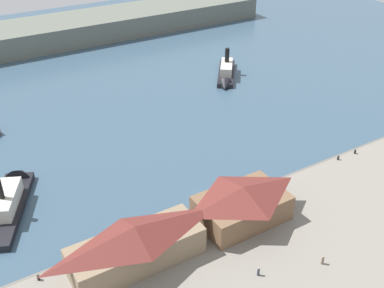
{
  "coord_description": "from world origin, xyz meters",
  "views": [
    {
      "loc": [
        -40.52,
        -61.51,
        57.02
      ],
      "look_at": [
        7.34,
        16.71,
        2.0
      ],
      "focal_mm": 43.24,
      "sensor_mm": 36.0,
      "label": 1
    }
  ],
  "objects": [
    {
      "name": "far_headland",
      "position": [
        0.0,
        110.0,
        4.0
      ],
      "size": [
        180.0,
        24.0,
        8.0
      ],
      "primitive_type": "cube",
      "color": "#60665B",
      "rests_on": "ground"
    },
    {
      "name": "ferry_shed_east_terminal",
      "position": [
        -19.37,
        -9.73,
        5.06
      ],
      "size": [
        22.32,
        8.26,
        7.6
      ],
      "color": "#847056",
      "rests_on": "quay_promenade"
    },
    {
      "name": "mooring_post_center_east",
      "position": [
        32.22,
        -4.87,
        1.65
      ],
      "size": [
        0.44,
        0.44,
        0.9
      ],
      "primitive_type": "cylinder",
      "color": "black",
      "rests_on": "quay_promenade"
    },
    {
      "name": "ferry_moored_east",
      "position": [
        39.21,
        48.32,
        1.54
      ],
      "size": [
        17.05,
        20.32,
        10.04
      ],
      "color": "black",
      "rests_on": "ground"
    },
    {
      "name": "pedestrian_near_east_shed",
      "position": [
        -4.2,
        -22.35,
        1.94
      ],
      "size": [
        0.4,
        0.4,
        1.62
      ],
      "color": "#33384C",
      "rests_on": "quay_promenade"
    },
    {
      "name": "pedestrian_near_cart",
      "position": [
        6.3,
        -25.88,
        1.98
      ],
      "size": [
        0.42,
        0.42,
        1.71
      ],
      "color": "#6B5B4C",
      "rests_on": "quay_promenade"
    },
    {
      "name": "ferry_mid_harbor",
      "position": [
        -33.11,
        19.01,
        1.42
      ],
      "size": [
        15.53,
        24.55,
        10.49
      ],
      "color": "black",
      "rests_on": "ground"
    },
    {
      "name": "seawall_edge",
      "position": [
        0.0,
        -3.6,
        0.5
      ],
      "size": [
        110.0,
        0.8,
        1.0
      ],
      "primitive_type": "cube",
      "color": "#666159",
      "rests_on": "ground"
    },
    {
      "name": "ferry_shed_west_terminal",
      "position": [
        1.79,
        -9.77,
        4.86
      ],
      "size": [
        16.51,
        10.74,
        7.21
      ],
      "color": "brown",
      "rests_on": "quay_promenade"
    },
    {
      "name": "ground_plane",
      "position": [
        0.0,
        0.0,
        0.0
      ],
      "size": [
        320.0,
        320.0,
        0.0
      ],
      "primitive_type": "plane",
      "color": "#385166"
    },
    {
      "name": "mooring_post_east",
      "position": [
        37.44,
        -5.03,
        1.65
      ],
      "size": [
        0.44,
        0.44,
        0.9
      ],
      "primitive_type": "cylinder",
      "color": "black",
      "rests_on": "quay_promenade"
    },
    {
      "name": "quay_promenade",
      "position": [
        0.0,
        -22.0,
        0.6
      ],
      "size": [
        110.0,
        36.0,
        1.2
      ],
      "primitive_type": "cube",
      "color": "gray",
      "rests_on": "ground"
    },
    {
      "name": "mooring_post_west",
      "position": [
        -34.3,
        -5.08,
        1.65
      ],
      "size": [
        0.44,
        0.44,
        0.9
      ],
      "primitive_type": "cylinder",
      "color": "black",
      "rests_on": "quay_promenade"
    }
  ]
}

